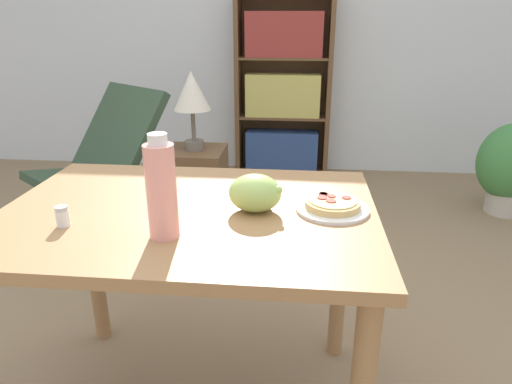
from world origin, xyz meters
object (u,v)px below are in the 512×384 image
at_px(drink_bottle, 161,190).
at_px(table_lamp, 192,95).
at_px(bookshelf, 283,93).
at_px(side_table, 197,195).
at_px(pizza_on_plate, 332,206).
at_px(grape_bunch, 255,193).
at_px(salt_shaker, 62,216).
at_px(lounge_chair_near, 99,189).
at_px(potted_plant_floor, 512,166).

height_order(drink_bottle, table_lamp, drink_bottle).
xyz_separation_m(bookshelf, table_lamp, (-0.45, -1.31, 0.18)).
xyz_separation_m(side_table, table_lamp, (0.00, 0.00, 0.60)).
xyz_separation_m(pizza_on_plate, grape_bunch, (-0.22, -0.03, 0.04)).
xyz_separation_m(salt_shaker, lounge_chair_near, (-0.60, 1.47, -0.50)).
bearing_deg(pizza_on_plate, drink_bottle, -154.14).
bearing_deg(table_lamp, drink_bottle, -79.69).
distance_m(pizza_on_plate, table_lamp, 1.46).
bearing_deg(side_table, potted_plant_floor, 16.01).
xyz_separation_m(grape_bunch, salt_shaker, (-0.50, -0.15, -0.03)).
height_order(grape_bunch, lounge_chair_near, lounge_chair_near).
distance_m(grape_bunch, bookshelf, 2.61).
height_order(drink_bottle, lounge_chair_near, drink_bottle).
bearing_deg(table_lamp, side_table, 0.00).
bearing_deg(pizza_on_plate, salt_shaker, -166.14).
bearing_deg(grape_bunch, lounge_chair_near, 129.93).
distance_m(side_table, potted_plant_floor, 2.13).
bearing_deg(potted_plant_floor, pizza_on_plate, -125.76).
height_order(lounge_chair_near, bookshelf, bookshelf).
xyz_separation_m(pizza_on_plate, lounge_chair_near, (-1.33, 1.30, -0.48)).
bearing_deg(pizza_on_plate, bookshelf, 95.59).
xyz_separation_m(salt_shaker, side_table, (0.02, 1.45, -0.50)).
bearing_deg(bookshelf, salt_shaker, -99.72).
bearing_deg(bookshelf, pizza_on_plate, -84.41).
bearing_deg(bookshelf, lounge_chair_near, -129.80).
bearing_deg(lounge_chair_near, grape_bunch, -12.68).
height_order(pizza_on_plate, table_lamp, table_lamp).
xyz_separation_m(salt_shaker, table_lamp, (0.02, 1.45, 0.09)).
xyz_separation_m(salt_shaker, potted_plant_floor, (2.07, 2.04, -0.45)).
bearing_deg(bookshelf, table_lamp, -109.09).
bearing_deg(grape_bunch, pizza_on_plate, 6.51).
bearing_deg(grape_bunch, side_table, 110.48).
bearing_deg(salt_shaker, pizza_on_plate, 13.86).
relative_size(pizza_on_plate, table_lamp, 0.48).
bearing_deg(lounge_chair_near, pizza_on_plate, -6.89).
bearing_deg(bookshelf, side_table, -109.09).
bearing_deg(potted_plant_floor, lounge_chair_near, -168.05).
height_order(table_lamp, potted_plant_floor, table_lamp).
bearing_deg(grape_bunch, drink_bottle, -139.01).
distance_m(grape_bunch, lounge_chair_near, 1.80).
xyz_separation_m(pizza_on_plate, salt_shaker, (-0.73, -0.18, 0.01)).
bearing_deg(lounge_chair_near, salt_shaker, -30.41).
distance_m(salt_shaker, table_lamp, 1.45).
relative_size(pizza_on_plate, salt_shaker, 3.75).
distance_m(salt_shaker, side_table, 1.54).
xyz_separation_m(salt_shaker, bookshelf, (0.47, 2.76, -0.09)).
xyz_separation_m(grape_bunch, drink_bottle, (-0.21, -0.19, 0.07)).
relative_size(pizza_on_plate, side_table, 0.38).
bearing_deg(grape_bunch, bookshelf, 90.66).
height_order(pizza_on_plate, lounge_chair_near, lounge_chair_near).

